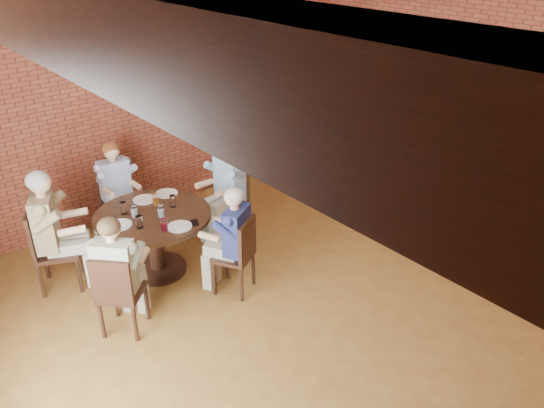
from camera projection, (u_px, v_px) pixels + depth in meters
floor at (333, 329)px, 5.25m from camera, size 7.00×7.00×0.00m
wall_back at (147, 88)px, 6.87m from camera, size 7.00×0.00×7.00m
wall_right at (533, 102)px, 6.30m from camera, size 0.00×7.00×7.00m
dining_table at (154, 231)px, 5.91m from camera, size 1.28×1.28×0.75m
chair_a at (232, 198)px, 6.70m from camera, size 0.46×0.46×0.92m
diner_a at (226, 190)px, 6.58m from camera, size 0.69×0.59×1.30m
chair_b at (117, 198)px, 6.73m from camera, size 0.40×0.40×0.89m
diner_b at (118, 191)px, 6.62m from camera, size 0.50×0.61×1.24m
chair_c at (48, 246)px, 5.66m from camera, size 0.59×0.59×0.96m
diner_c at (54, 231)px, 5.61m from camera, size 0.85×0.78×1.37m
chair_d at (118, 292)px, 4.98m from camera, size 0.55×0.55×0.90m
diner_d at (119, 275)px, 4.98m from camera, size 0.76×0.76×1.26m
chair_e at (239, 253)px, 5.60m from camera, size 0.51×0.51×0.88m
diner_e at (233, 241)px, 5.56m from camera, size 0.69×0.73×1.23m
plate_a at (167, 193)px, 6.24m from camera, size 0.26×0.26×0.01m
plate_b at (144, 199)px, 6.10m from camera, size 0.26×0.26×0.01m
plate_c at (120, 225)px, 5.57m from camera, size 0.26×0.26×0.01m
plate_d at (180, 226)px, 5.55m from camera, size 0.26×0.26×0.01m
glass_a at (173, 201)px, 5.93m from camera, size 0.07×0.07×0.14m
glass_b at (155, 200)px, 5.96m from camera, size 0.07×0.07×0.14m
glass_c at (123, 208)px, 5.78m from camera, size 0.07×0.07×0.14m
glass_d at (134, 211)px, 5.72m from camera, size 0.07×0.07×0.14m
glass_e at (139, 222)px, 5.51m from camera, size 0.07×0.07×0.14m
glass_f at (164, 225)px, 5.45m from camera, size 0.07×0.07×0.14m
glass_g at (161, 211)px, 5.72m from camera, size 0.07×0.07×0.14m
smartphone at (195, 223)px, 5.63m from camera, size 0.12×0.16×0.01m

